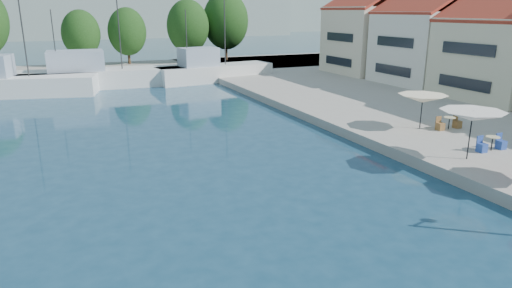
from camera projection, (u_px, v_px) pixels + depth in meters
name	position (u px, v px, depth m)	size (l,w,h in m)	color
quay_far	(76.00, 73.00, 56.35)	(90.00, 16.00, 0.60)	#9F9890
hill_east	(195.00, 15.00, 172.54)	(140.00, 40.00, 12.00)	gray
building_04	(507.00, 45.00, 37.31)	(9.00, 8.80, 9.20)	beige
building_05	(428.00, 36.00, 45.16)	(8.40, 8.80, 9.70)	white
building_06	(371.00, 30.00, 53.02)	(9.00, 8.80, 10.20)	beige
trawler_02	(9.00, 85.00, 42.35)	(15.24, 7.08, 10.20)	white
trawler_03	(100.00, 77.00, 47.51)	(18.12, 5.41, 10.20)	silver
trawler_04	(212.00, 72.00, 51.25)	(13.63, 5.33, 10.20)	silver
tree_05	(81.00, 34.00, 59.52)	(4.89, 4.89, 7.24)	#3F2B19
tree_06	(127.00, 32.00, 61.43)	(5.09, 5.09, 7.53)	#3F2B19
tree_07	(188.00, 26.00, 63.10)	(5.82, 5.82, 8.62)	#3F2B19
tree_08	(226.00, 21.00, 66.42)	(6.61, 6.61, 9.79)	#3F2B19
umbrella_white	(472.00, 116.00, 22.04)	(3.12, 3.12, 2.45)	black
umbrella_cream	(423.00, 99.00, 28.06)	(3.01, 3.01, 2.13)	black
cafe_table_02	(492.00, 145.00, 23.96)	(1.82, 0.70, 0.76)	black
cafe_table_03	(449.00, 125.00, 28.30)	(1.82, 0.70, 0.76)	black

